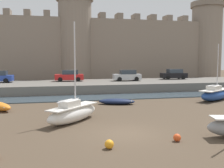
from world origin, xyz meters
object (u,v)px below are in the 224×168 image
object	(u,v)px
sailboat_midflat_right	(73,113)
car_quay_centre_east	(69,76)
car_quay_centre_west	(127,76)
rowboat_foreground_left	(117,101)
sailboat_foreground_centre	(215,94)
car_quay_east	(174,74)
mooring_buoy_mid_mud	(109,144)
mooring_buoy_near_channel	(177,138)

from	to	relation	value
sailboat_midflat_right	car_quay_centre_east	xyz separation A→B (m)	(1.05, 20.39, 1.32)
sailboat_midflat_right	car_quay_centre_west	bearing A→B (deg)	63.66
rowboat_foreground_left	sailboat_foreground_centre	world-z (taller)	sailboat_foreground_centre
sailboat_midflat_right	car_quay_east	size ratio (longest dim) A/B	1.68
car_quay_east	car_quay_centre_east	world-z (taller)	same
sailboat_foreground_centre	mooring_buoy_mid_mud	bearing A→B (deg)	-139.14
mooring_buoy_near_channel	car_quay_east	size ratio (longest dim) A/B	0.10
rowboat_foreground_left	car_quay_centre_east	bearing A→B (deg)	104.82
rowboat_foreground_left	car_quay_centre_west	bearing A→B (deg)	69.62
mooring_buoy_mid_mud	car_quay_east	distance (m)	31.23
sailboat_midflat_right	car_quay_east	distance (m)	27.16
sailboat_foreground_centre	car_quay_centre_east	distance (m)	20.26
car_quay_centre_west	mooring_buoy_near_channel	bearing A→B (deg)	-99.95
sailboat_foreground_centre	car_quay_east	size ratio (longest dim) A/B	1.45
sailboat_foreground_centre	mooring_buoy_mid_mud	world-z (taller)	sailboat_foreground_centre
car_quay_centre_west	car_quay_centre_east	world-z (taller)	same
mooring_buoy_near_channel	car_quay_centre_east	xyz separation A→B (m)	(-4.08, 26.03, 1.79)
mooring_buoy_mid_mud	car_quay_centre_west	bearing A→B (deg)	72.00
sailboat_midflat_right	mooring_buoy_near_channel	distance (m)	7.64
car_quay_centre_west	car_quay_centre_east	xyz separation A→B (m)	(-8.43, 1.25, 0.00)
sailboat_midflat_right	rowboat_foreground_left	distance (m)	7.98
rowboat_foreground_left	car_quay_centre_west	xyz separation A→B (m)	(4.73, 12.73, 1.70)
mooring_buoy_near_channel	car_quay_centre_east	distance (m)	26.41
sailboat_foreground_centre	mooring_buoy_near_channel	world-z (taller)	sailboat_foreground_centre
sailboat_midflat_right	sailboat_foreground_centre	bearing A→B (deg)	22.38
mooring_buoy_near_channel	car_quay_centre_east	world-z (taller)	car_quay_centre_east
mooring_buoy_mid_mud	car_quay_centre_east	xyz separation A→B (m)	(-0.26, 26.37, 1.77)
rowboat_foreground_left	mooring_buoy_mid_mud	bearing A→B (deg)	-105.50
rowboat_foreground_left	mooring_buoy_near_channel	distance (m)	12.06
car_quay_centre_west	car_quay_east	world-z (taller)	same
mooring_buoy_near_channel	car_quay_centre_west	bearing A→B (deg)	80.05
sailboat_midflat_right	mooring_buoy_mid_mud	bearing A→B (deg)	-77.64
mooring_buoy_near_channel	mooring_buoy_mid_mud	xyz separation A→B (m)	(-3.81, -0.34, 0.02)
rowboat_foreground_left	sailboat_foreground_centre	distance (m)	10.96
sailboat_midflat_right	mooring_buoy_mid_mud	distance (m)	6.14
rowboat_foreground_left	car_quay_centre_west	size ratio (longest dim) A/B	0.90
rowboat_foreground_left	car_quay_centre_east	world-z (taller)	car_quay_centre_east
car_quay_centre_east	car_quay_centre_west	bearing A→B (deg)	-8.47
rowboat_foreground_left	mooring_buoy_near_channel	size ratio (longest dim) A/B	9.01
sailboat_midflat_right	car_quay_centre_west	world-z (taller)	sailboat_midflat_right
sailboat_midflat_right	car_quay_east	world-z (taller)	sailboat_midflat_right
sailboat_midflat_right	sailboat_foreground_centre	world-z (taller)	sailboat_midflat_right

